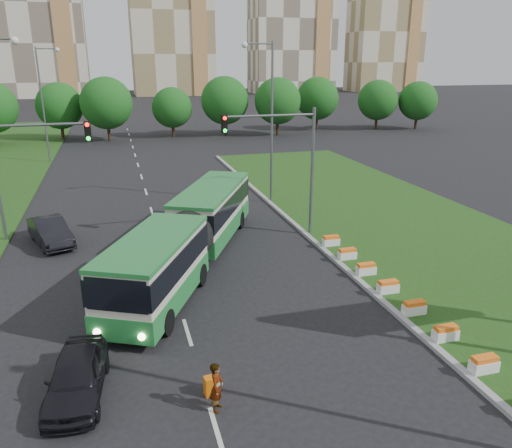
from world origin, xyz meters
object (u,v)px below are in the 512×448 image
object	(u,v)px
pedestrian	(217,387)
car_left_far	(50,232)
traffic_mast_left	(11,171)
traffic_mast_median	(288,153)
articulated_bus	(184,234)
car_left_near	(76,376)
shopping_trolley	(210,386)

from	to	relation	value
pedestrian	car_left_far	bearing A→B (deg)	45.37
car_left_far	traffic_mast_left	bearing A→B (deg)	-124.34
car_left_far	traffic_mast_median	bearing A→B (deg)	-30.19
traffic_mast_left	pedestrian	bearing A→B (deg)	-61.55
traffic_mast_left	car_left_far	bearing A→B (deg)	75.35
articulated_bus	car_left_far	distance (m)	9.22
traffic_mast_left	pedestrian	world-z (taller)	traffic_mast_left
car_left_near	pedestrian	bearing A→B (deg)	-18.26
articulated_bus	traffic_mast_median	bearing A→B (deg)	49.15
traffic_mast_left	car_left_near	xyz separation A→B (m)	(3.28, -12.06, -4.61)
traffic_mast_median	traffic_mast_left	xyz separation A→B (m)	(-15.16, -1.00, 0.00)
traffic_mast_left	articulated_bus	world-z (taller)	traffic_mast_left
traffic_mast_median	articulated_bus	distance (m)	8.23
traffic_mast_left	traffic_mast_median	bearing A→B (deg)	3.77
car_left_far	pedestrian	size ratio (longest dim) A/B	2.88
traffic_mast_median	pedestrian	xyz separation A→B (m)	(-7.56, -15.03, -4.51)
traffic_mast_median	car_left_near	bearing A→B (deg)	-132.28
traffic_mast_left	articulated_bus	xyz separation A→B (m)	(8.31, -1.84, -3.57)
car_left_near	pedestrian	distance (m)	4.75
shopping_trolley	traffic_mast_median	bearing A→B (deg)	54.09
articulated_bus	car_left_near	xyz separation A→B (m)	(-5.03, -10.22, -1.04)
traffic_mast_left	pedestrian	distance (m)	16.58
traffic_mast_left	car_left_near	bearing A→B (deg)	-74.80
car_left_far	shopping_trolley	xyz separation A→B (m)	(6.58, -16.87, -0.47)
traffic_mast_left	pedestrian	size ratio (longest dim) A/B	4.75
traffic_mast_median	pedestrian	bearing A→B (deg)	-116.70
traffic_mast_median	car_left_far	xyz separation A→B (m)	(-14.21, 2.63, -4.55)
traffic_mast_left	car_left_far	world-z (taller)	traffic_mast_left
pedestrian	traffic_mast_median	bearing A→B (deg)	-1.96
articulated_bus	shopping_trolley	distance (m)	11.51
car_left_far	pedestrian	world-z (taller)	pedestrian
shopping_trolley	traffic_mast_left	bearing A→B (deg)	111.91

